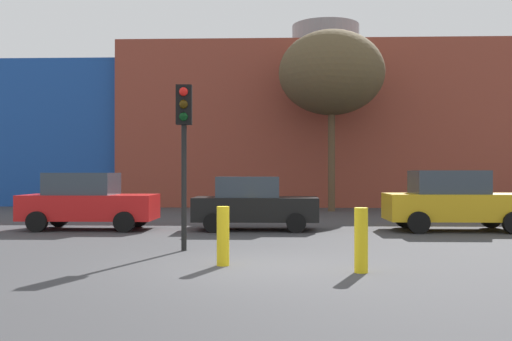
{
  "coord_description": "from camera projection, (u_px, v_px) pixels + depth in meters",
  "views": [
    {
      "loc": [
        0.45,
        -11.12,
        1.77
      ],
      "look_at": [
        -0.27,
        8.87,
        1.85
      ],
      "focal_mm": 41.5,
      "sensor_mm": 36.0,
      "label": 1
    }
  ],
  "objects": [
    {
      "name": "bollard_yellow_0",
      "position": [
        361.0,
        240.0,
        10.44
      ],
      "size": [
        0.24,
        0.24,
        1.15
      ],
      "primitive_type": "cylinder",
      "color": "yellow",
      "rests_on": "ground_plane"
    },
    {
      "name": "parked_car_3",
      "position": [
        454.0,
        201.0,
        18.02
      ],
      "size": [
        4.24,
        2.08,
        1.84
      ],
      "color": "gold",
      "rests_on": "ground_plane"
    },
    {
      "name": "parked_car_1",
      "position": [
        88.0,
        201.0,
        18.42
      ],
      "size": [
        4.08,
        2.0,
        1.77
      ],
      "color": "red",
      "rests_on": "ground_plane"
    },
    {
      "name": "parked_car_2",
      "position": [
        254.0,
        203.0,
        18.24
      ],
      "size": [
        3.81,
        1.87,
        1.65
      ],
      "color": "black",
      "rests_on": "ground_plane"
    },
    {
      "name": "building_backdrop",
      "position": [
        326.0,
        133.0,
        35.49
      ],
      "size": [
        41.7,
        11.29,
        10.62
      ],
      "color": "brown",
      "rests_on": "ground_plane"
    },
    {
      "name": "bare_tree_0",
      "position": [
        331.0,
        73.0,
        27.19
      ],
      "size": [
        4.86,
        4.86,
        8.32
      ],
      "color": "brown",
      "rests_on": "ground_plane"
    },
    {
      "name": "traffic_light_island",
      "position": [
        184.0,
        129.0,
        13.39
      ],
      "size": [
        0.38,
        0.37,
        3.76
      ],
      "rotation": [
        0.0,
        0.0,
        -1.5
      ],
      "color": "black",
      "rests_on": "ground_plane"
    },
    {
      "name": "ground_plane",
      "position": [
        253.0,
        267.0,
        11.12
      ],
      "size": [
        200.0,
        200.0,
        0.0
      ],
      "primitive_type": "plane",
      "color": "#38383A"
    },
    {
      "name": "bollard_yellow_1",
      "position": [
        223.0,
        236.0,
        11.24
      ],
      "size": [
        0.24,
        0.24,
        1.13
      ],
      "primitive_type": "cylinder",
      "color": "yellow",
      "rests_on": "ground_plane"
    }
  ]
}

